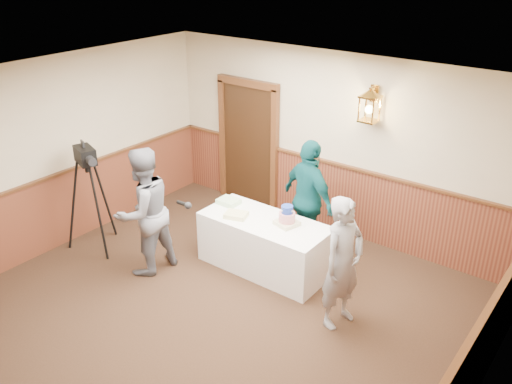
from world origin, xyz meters
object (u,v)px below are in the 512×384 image
tiered_cake (287,217)px  sheet_cake_yellow (236,215)px  interviewer (144,212)px  tv_camera_rig (92,204)px  baker (343,263)px  assistant_p (309,199)px  sheet_cake_green (229,202)px  display_table (265,244)px

tiered_cake → sheet_cake_yellow: size_ratio=1.13×
interviewer → tv_camera_rig: bearing=-81.5°
baker → tv_camera_rig: size_ratio=1.04×
baker → assistant_p: assistant_p is taller
assistant_p → tv_camera_rig: 3.15m
baker → tiered_cake: bearing=77.9°
sheet_cake_green → assistant_p: 1.15m
tiered_cake → baker: (1.11, -0.50, -0.03)m
display_table → tv_camera_rig: size_ratio=1.13×
display_table → interviewer: 1.71m
sheet_cake_yellow → sheet_cake_green: bearing=143.4°
tiered_cake → tv_camera_rig: bearing=-156.8°
sheet_cake_green → interviewer: (-0.55, -1.11, 0.12)m
sheet_cake_green → baker: 2.20m
sheet_cake_yellow → interviewer: (-0.90, -0.85, 0.12)m
tiered_cake → assistant_p: bearing=93.9°
display_table → assistant_p: assistant_p is taller
baker → sheet_cake_green: bearing=88.3°
display_table → sheet_cake_yellow: 0.57m
display_table → interviewer: (-1.27, -1.01, 0.53)m
sheet_cake_green → interviewer: 1.25m
baker → assistant_p: size_ratio=0.94×
interviewer → tv_camera_rig: interviewer is taller
tv_camera_rig → sheet_cake_green: bearing=54.8°
display_table → tv_camera_rig: 2.60m
interviewer → assistant_p: interviewer is taller
sheet_cake_yellow → baker: baker is taller
interviewer → assistant_p: 2.29m
display_table → tv_camera_rig: tv_camera_rig is taller
tiered_cake → baker: baker is taller
tiered_cake → interviewer: interviewer is taller
display_table → assistant_p: bearing=68.6°
tiered_cake → interviewer: bearing=-145.6°
tiered_cake → sheet_cake_yellow: 0.73m
display_table → baker: (1.42, -0.42, 0.45)m
tiered_cake → interviewer: 1.92m
sheet_cake_yellow → tv_camera_rig: bearing=-155.3°
sheet_cake_green → tv_camera_rig: (-1.62, -1.16, -0.07)m
display_table → assistant_p: 0.89m
display_table → sheet_cake_green: 0.83m
tv_camera_rig → assistant_p: bearing=53.0°
display_table → interviewer: bearing=-141.5°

